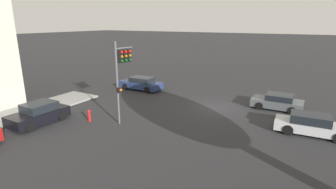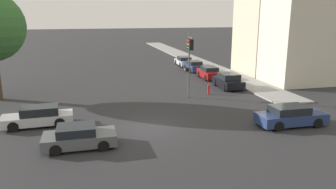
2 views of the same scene
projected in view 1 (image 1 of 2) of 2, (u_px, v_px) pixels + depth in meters
ground_plane at (217, 108)px, 22.61m from camera, size 300.00×300.00×0.00m
traffic_signal at (123, 65)px, 18.34m from camera, size 0.57×1.74×5.92m
crossing_car_0 at (277, 102)px, 22.20m from camera, size 4.07×2.06×1.29m
crossing_car_1 at (312, 125)px, 17.18m from camera, size 4.69×2.01×1.35m
crossing_car_2 at (141, 84)px, 28.53m from camera, size 4.69×1.98×1.38m
parked_car_0 at (39, 114)px, 19.02m from camera, size 2.12×4.15×1.52m
fire_hydrant at (89, 115)px, 19.41m from camera, size 0.22×0.22×0.92m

